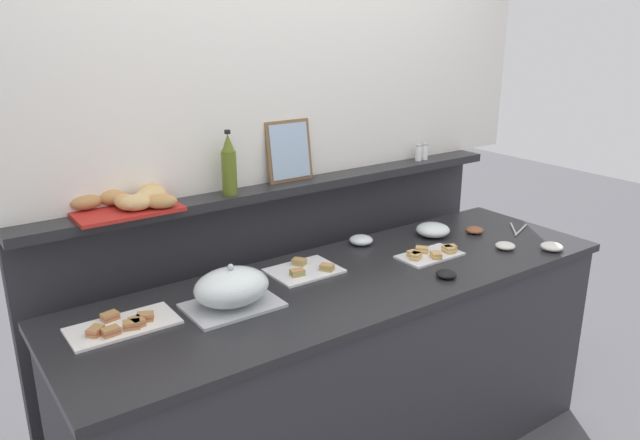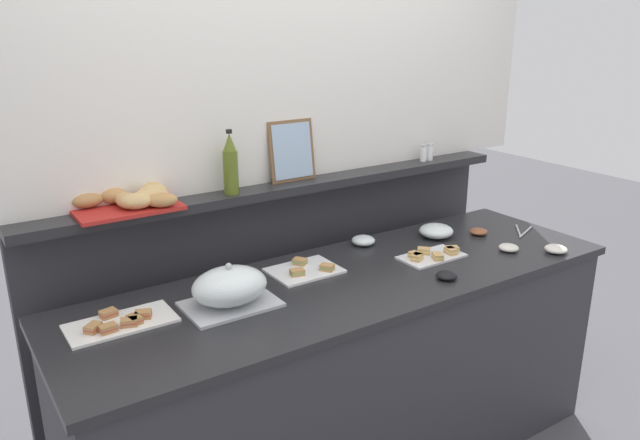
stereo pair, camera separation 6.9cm
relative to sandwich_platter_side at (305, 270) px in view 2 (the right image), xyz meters
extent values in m
plane|color=#4C4C51|center=(0.13, 0.44, -0.92)|extent=(12.00, 12.00, 0.00)
cube|color=#2D2D33|center=(0.13, -0.16, -0.48)|extent=(2.36, 0.70, 0.88)
cube|color=#232326|center=(0.13, -0.16, -0.03)|extent=(2.40, 0.74, 0.03)
cube|color=#2D2D33|center=(0.13, 0.39, -0.34)|extent=(2.41, 0.08, 1.18)
cube|color=#232326|center=(0.13, 0.34, 0.27)|extent=(2.41, 0.22, 0.04)
cube|color=white|center=(0.13, 0.41, 0.98)|extent=(3.01, 0.08, 1.38)
cube|color=white|center=(0.00, 0.00, 0.00)|extent=(0.29, 0.22, 0.01)
cube|color=#B7844C|center=(0.07, -0.06, 0.01)|extent=(0.06, 0.07, 0.01)
cube|color=#66994C|center=(0.07, -0.06, 0.01)|extent=(0.06, 0.07, 0.01)
cube|color=#B7844C|center=(0.07, -0.06, 0.02)|extent=(0.06, 0.07, 0.01)
cube|color=#B7844C|center=(0.01, 0.06, 0.01)|extent=(0.06, 0.07, 0.01)
cube|color=#66994C|center=(0.01, 0.06, 0.01)|extent=(0.06, 0.07, 0.01)
cube|color=#B7844C|center=(0.01, 0.06, 0.02)|extent=(0.06, 0.07, 0.01)
cube|color=#B7844C|center=(-0.06, -0.03, 0.01)|extent=(0.06, 0.05, 0.01)
cube|color=#66994C|center=(-0.06, -0.03, 0.01)|extent=(0.06, 0.05, 0.01)
cube|color=#B7844C|center=(-0.06, -0.03, 0.02)|extent=(0.06, 0.05, 0.01)
cube|color=silver|center=(0.55, -0.18, 0.00)|extent=(0.29, 0.16, 0.01)
cube|color=tan|center=(0.64, -0.21, 0.01)|extent=(0.05, 0.06, 0.01)
cube|color=#E5C666|center=(0.64, -0.21, 0.01)|extent=(0.05, 0.06, 0.01)
cube|color=tan|center=(0.64, -0.21, 0.02)|extent=(0.05, 0.06, 0.01)
cube|color=tan|center=(0.46, -0.18, 0.01)|extent=(0.07, 0.06, 0.01)
cube|color=#E5C666|center=(0.46, -0.18, 0.01)|extent=(0.07, 0.06, 0.01)
cube|color=tan|center=(0.46, -0.18, 0.02)|extent=(0.07, 0.06, 0.01)
cube|color=tan|center=(0.54, -0.14, 0.01)|extent=(0.07, 0.07, 0.01)
cube|color=#E5C666|center=(0.54, -0.14, 0.01)|extent=(0.07, 0.07, 0.01)
cube|color=tan|center=(0.54, -0.14, 0.02)|extent=(0.07, 0.07, 0.01)
cube|color=tan|center=(0.66, -0.19, 0.01)|extent=(0.07, 0.06, 0.01)
cube|color=#E5C666|center=(0.66, -0.19, 0.01)|extent=(0.07, 0.06, 0.01)
cube|color=tan|center=(0.66, -0.19, 0.02)|extent=(0.07, 0.06, 0.01)
cube|color=tan|center=(0.47, -0.16, 0.01)|extent=(0.04, 0.06, 0.01)
cube|color=#E5C666|center=(0.47, -0.16, 0.01)|extent=(0.04, 0.06, 0.01)
cube|color=tan|center=(0.47, -0.16, 0.02)|extent=(0.04, 0.06, 0.01)
cube|color=tan|center=(0.55, -0.22, 0.01)|extent=(0.06, 0.07, 0.01)
cube|color=#E5C666|center=(0.55, -0.22, 0.01)|extent=(0.06, 0.07, 0.01)
cube|color=tan|center=(0.55, -0.22, 0.02)|extent=(0.06, 0.07, 0.01)
cube|color=white|center=(-0.79, -0.04, 0.00)|extent=(0.37, 0.19, 0.01)
cube|color=#AD7A47|center=(-0.77, -0.09, 0.01)|extent=(0.07, 0.06, 0.01)
cube|color=#B24738|center=(-0.77, -0.09, 0.01)|extent=(0.07, 0.06, 0.01)
cube|color=#AD7A47|center=(-0.77, -0.09, 0.02)|extent=(0.07, 0.06, 0.01)
cube|color=#AD7A47|center=(-0.84, -0.09, 0.01)|extent=(0.06, 0.05, 0.01)
cube|color=#B24738|center=(-0.84, -0.09, 0.01)|extent=(0.06, 0.05, 0.01)
cube|color=#AD7A47|center=(-0.84, -0.09, 0.02)|extent=(0.06, 0.05, 0.01)
cube|color=#AD7A47|center=(-0.75, -0.08, 0.01)|extent=(0.05, 0.06, 0.01)
cube|color=#B24738|center=(-0.75, -0.08, 0.01)|extent=(0.05, 0.06, 0.01)
cube|color=#AD7A47|center=(-0.75, -0.08, 0.02)|extent=(0.05, 0.06, 0.01)
cube|color=#AD7A47|center=(-0.81, 0.02, 0.01)|extent=(0.06, 0.05, 0.01)
cube|color=#B24738|center=(-0.81, 0.02, 0.01)|extent=(0.06, 0.05, 0.01)
cube|color=#AD7A47|center=(-0.81, 0.02, 0.02)|extent=(0.06, 0.05, 0.01)
cube|color=#AD7A47|center=(-0.88, -0.06, 0.01)|extent=(0.07, 0.07, 0.01)
cube|color=#B24738|center=(-0.88, -0.06, 0.01)|extent=(0.07, 0.07, 0.01)
cube|color=#AD7A47|center=(-0.88, -0.06, 0.02)|extent=(0.07, 0.07, 0.01)
cube|color=#AD7A47|center=(-0.71, -0.06, 0.01)|extent=(0.07, 0.06, 0.01)
cube|color=#B24738|center=(-0.71, -0.06, 0.01)|extent=(0.07, 0.06, 0.01)
cube|color=#AD7A47|center=(-0.71, -0.06, 0.02)|extent=(0.07, 0.06, 0.01)
cube|color=#B7BABF|center=(-0.40, -0.12, 0.00)|extent=(0.34, 0.24, 0.01)
ellipsoid|color=silver|center=(-0.40, -0.12, 0.07)|extent=(0.28, 0.23, 0.14)
sphere|color=#B7BABF|center=(-0.40, -0.12, 0.15)|extent=(0.02, 0.02, 0.02)
ellipsoid|color=silver|center=(0.40, 0.12, 0.01)|extent=(0.11, 0.11, 0.04)
ellipsoid|color=#BF4C3F|center=(0.40, 0.12, 0.01)|extent=(0.09, 0.09, 0.03)
ellipsoid|color=silver|center=(0.76, 0.01, 0.02)|extent=(0.16, 0.16, 0.07)
ellipsoid|color=#599959|center=(0.76, 0.01, 0.01)|extent=(0.13, 0.13, 0.04)
ellipsoid|color=silver|center=(0.91, -0.31, 0.01)|extent=(0.09, 0.09, 0.03)
ellipsoid|color=black|center=(0.44, -0.38, 0.01)|extent=(0.09, 0.09, 0.03)
ellipsoid|color=brown|center=(0.96, -0.08, 0.01)|extent=(0.09, 0.09, 0.03)
ellipsoid|color=silver|center=(1.07, -0.44, 0.01)|extent=(0.10, 0.10, 0.04)
cylinder|color=#B7BABF|center=(1.16, -0.16, 0.00)|extent=(0.13, 0.14, 0.01)
cylinder|color=#B7BABF|center=(1.18, -0.19, 0.00)|extent=(0.17, 0.08, 0.01)
sphere|color=#B7BABF|center=(1.10, -0.22, 0.00)|extent=(0.01, 0.01, 0.01)
cylinder|color=#56661E|center=(-0.18, 0.29, 0.39)|extent=(0.06, 0.06, 0.19)
cone|color=#56661E|center=(-0.18, 0.29, 0.52)|extent=(0.05, 0.05, 0.07)
cylinder|color=black|center=(-0.18, 0.29, 0.56)|extent=(0.03, 0.03, 0.02)
cylinder|color=white|center=(0.93, 0.31, 0.33)|extent=(0.03, 0.03, 0.08)
cylinder|color=#B7BABF|center=(0.93, 0.31, 0.37)|extent=(0.03, 0.03, 0.01)
cylinder|color=white|center=(0.98, 0.31, 0.33)|extent=(0.03, 0.03, 0.08)
cylinder|color=#B7BABF|center=(0.98, 0.31, 0.37)|extent=(0.03, 0.03, 0.01)
cube|color=#B2231E|center=(-0.63, 0.31, 0.30)|extent=(0.40, 0.26, 0.02)
ellipsoid|color=tan|center=(-0.52, 0.32, 0.34)|extent=(0.15, 0.13, 0.07)
ellipsoid|color=tan|center=(-0.50, 0.38, 0.34)|extent=(0.13, 0.15, 0.07)
ellipsoid|color=tan|center=(-0.54, 0.29, 0.34)|extent=(0.17, 0.11, 0.06)
ellipsoid|color=tan|center=(-0.61, 0.25, 0.34)|extent=(0.14, 0.12, 0.06)
ellipsoid|color=#B7844C|center=(-0.66, 0.38, 0.34)|extent=(0.15, 0.15, 0.06)
ellipsoid|color=tan|center=(-0.63, 0.29, 0.34)|extent=(0.09, 0.15, 0.06)
ellipsoid|color=#B7844C|center=(-0.52, 0.22, 0.34)|extent=(0.15, 0.12, 0.06)
ellipsoid|color=#AD7A47|center=(-0.76, 0.37, 0.34)|extent=(0.13, 0.10, 0.06)
cube|color=brown|center=(0.15, 0.35, 0.43)|extent=(0.23, 0.05, 0.28)
cube|color=#99B2CC|center=(0.15, 0.34, 0.43)|extent=(0.20, 0.04, 0.25)
camera|label=1|loc=(-1.34, -2.00, 1.01)|focal=34.75mm
camera|label=2|loc=(-1.28, -2.04, 1.01)|focal=34.75mm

